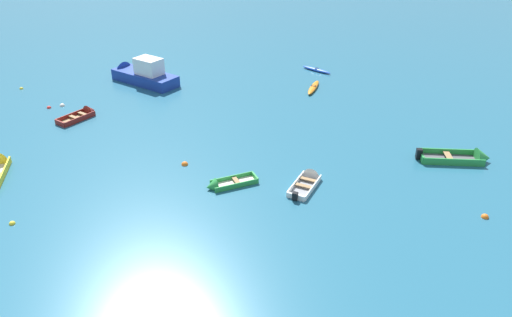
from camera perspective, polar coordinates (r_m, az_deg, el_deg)
rowboat_green_near_right at (r=25.10m, az=-4.11°, el=-3.12°), size 2.85×1.77×0.79m
rowboat_maroon_near_left at (r=35.06m, az=-19.60°, el=4.97°), size 2.46×2.82×0.95m
rowboat_white_midfield_right at (r=25.64m, az=6.29°, el=-2.46°), size 2.12×2.87×0.93m
kayak_orange_cluster_inner at (r=38.10m, az=6.80°, el=8.35°), size 1.54×3.11×0.30m
kayak_blue_foreground_center at (r=42.21m, az=7.17°, el=10.37°), size 2.38×2.28×0.27m
rowboat_green_midfield_left at (r=29.92m, az=23.70°, el=0.06°), size 4.18×1.62×1.15m
motor_launch_deep_blue_distant_center at (r=40.28m, az=-13.44°, el=9.72°), size 6.23×5.27×2.48m
mooring_buoy_between_boats_left at (r=37.41m, az=-23.25°, el=5.50°), size 0.31×0.31×0.31m
mooring_buoy_near_foreground at (r=37.44m, az=-21.90°, el=5.79°), size 0.36×0.36×0.36m
mooring_buoy_outer_edge at (r=42.10m, az=-25.97°, el=7.40°), size 0.29×0.29×0.29m
mooring_buoy_midfield at (r=25.30m, az=25.41°, el=-6.30°), size 0.35×0.35×0.35m
mooring_buoy_central at (r=25.14m, az=-26.84°, el=-6.91°), size 0.29×0.29×0.29m
mooring_buoy_between_boats_right at (r=27.40m, az=-8.42°, el=-0.73°), size 0.38×0.38×0.38m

